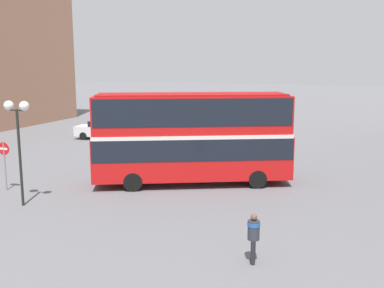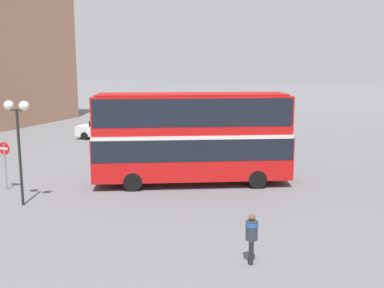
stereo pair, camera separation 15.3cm
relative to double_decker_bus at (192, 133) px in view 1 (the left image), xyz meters
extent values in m
plane|color=slate|center=(-1.73, -0.20, -2.79)|extent=(240.00, 240.00, 0.00)
cube|color=red|center=(0.00, 0.00, -1.23)|extent=(10.56, 6.56, 2.29)
cube|color=red|center=(0.00, 0.00, 0.96)|extent=(10.39, 6.43, 2.10)
cube|color=black|center=(0.00, 0.00, -0.71)|extent=(10.48, 6.54, 1.13)
cube|color=black|center=(0.00, 0.00, 1.21)|extent=(10.26, 6.39, 1.43)
cube|color=silver|center=(0.00, 0.00, -0.06)|extent=(10.48, 6.54, 0.20)
cube|color=#A91111|center=(0.00, 0.00, 2.06)|extent=(9.89, 6.07, 0.10)
cylinder|color=black|center=(2.59, 2.39, -2.31)|extent=(1.01, 0.67, 0.97)
cylinder|color=black|center=(3.51, 0.34, -2.31)|extent=(1.01, 0.67, 0.97)
cylinder|color=black|center=(-3.32, -0.25, -2.31)|extent=(1.01, 0.67, 0.97)
cylinder|color=black|center=(-2.40, -2.30, -2.31)|extent=(1.01, 0.67, 0.97)
cylinder|color=#232328|center=(5.12, -8.72, -2.39)|extent=(0.15, 0.15, 0.81)
cylinder|color=#232328|center=(5.08, -8.46, -2.39)|extent=(0.15, 0.15, 0.81)
cylinder|color=#2D333D|center=(5.10, -8.59, -1.66)|extent=(0.44, 0.44, 0.64)
cylinder|color=#28569E|center=(5.10, -8.59, -1.45)|extent=(0.47, 0.47, 0.14)
sphere|color=brown|center=(5.10, -8.59, -1.22)|extent=(0.22, 0.22, 0.22)
cube|color=silver|center=(-12.09, 11.33, -2.09)|extent=(4.78, 2.28, 0.84)
cube|color=black|center=(-11.91, 11.35, -1.43)|extent=(2.57, 1.85, 0.47)
cylinder|color=black|center=(-13.42, 10.38, -2.46)|extent=(0.69, 0.30, 0.67)
cylinder|color=black|center=(-13.60, 11.94, -2.46)|extent=(0.69, 0.30, 0.67)
cylinder|color=black|center=(-10.58, 10.71, -2.46)|extent=(0.69, 0.30, 0.67)
cylinder|color=black|center=(-10.76, 12.28, -2.46)|extent=(0.69, 0.30, 0.67)
cylinder|color=black|center=(-6.13, -6.09, -0.57)|extent=(0.12, 0.12, 4.45)
cylinder|color=black|center=(-6.13, -6.09, 1.61)|extent=(0.84, 0.06, 0.06)
sphere|color=white|center=(-6.55, -6.09, 1.81)|extent=(0.44, 0.44, 0.44)
sphere|color=white|center=(-5.71, -6.09, 1.81)|extent=(0.44, 0.44, 0.44)
cylinder|color=gray|center=(-8.66, -4.28, -1.55)|extent=(0.08, 0.08, 2.48)
cylinder|color=red|center=(-8.66, -4.28, -0.61)|extent=(0.66, 0.03, 0.66)
cube|color=white|center=(-8.66, -4.28, -0.61)|extent=(0.46, 0.04, 0.11)
camera|label=1|loc=(7.74, -22.30, 3.68)|focal=42.00mm
camera|label=2|loc=(7.89, -22.25, 3.68)|focal=42.00mm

